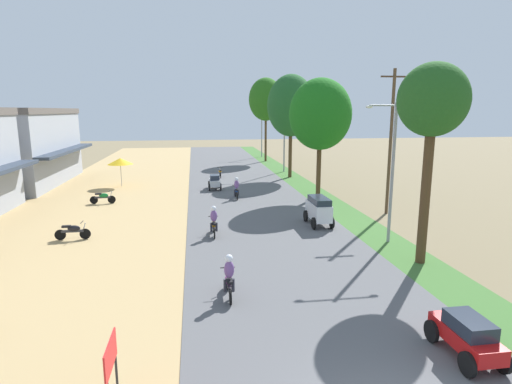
# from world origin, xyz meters

# --- Properties ---
(shophouse_far) EXTENTS (9.20, 14.00, 6.90)m
(shophouse_far) POSITION_xyz_m (-19.98, 33.51, 3.46)
(shophouse_far) COLOR #999EA8
(shophouse_far) RESTS_ON ground
(parked_motorbike_second) EXTENTS (1.80, 0.54, 0.94)m
(parked_motorbike_second) POSITION_xyz_m (-10.34, 15.31, 0.55)
(parked_motorbike_second) COLOR black
(parked_motorbike_second) RESTS_ON dirt_shoulder
(parked_motorbike_third) EXTENTS (1.80, 0.54, 0.94)m
(parked_motorbike_third) POSITION_xyz_m (-10.59, 23.98, 0.55)
(parked_motorbike_third) COLOR black
(parked_motorbike_third) RESTS_ON dirt_shoulder
(street_signboard) EXTENTS (0.06, 1.30, 1.50)m
(street_signboard) POSITION_xyz_m (-6.00, 2.27, 1.11)
(street_signboard) COLOR #262628
(street_signboard) RESTS_ON dirt_shoulder
(vendor_umbrella) EXTENTS (2.20, 2.20, 2.52)m
(vendor_umbrella) POSITION_xyz_m (-10.42, 30.94, 2.31)
(vendor_umbrella) COLOR #99999E
(vendor_umbrella) RESTS_ON dirt_shoulder
(median_tree_nearest) EXTENTS (2.89, 2.89, 8.61)m
(median_tree_nearest) POSITION_xyz_m (5.85, 9.55, 6.98)
(median_tree_nearest) COLOR #4C351E
(median_tree_nearest) RESTS_ON median_strip
(median_tree_second) EXTENTS (4.66, 4.66, 9.02)m
(median_tree_second) POSITION_xyz_m (5.42, 23.65, 6.40)
(median_tree_second) COLOR #4C351E
(median_tree_second) RESTS_ON median_strip
(median_tree_third) EXTENTS (4.67, 4.67, 10.12)m
(median_tree_third) POSITION_xyz_m (5.57, 33.86, 7.14)
(median_tree_third) COLOR #4C351E
(median_tree_third) RESTS_ON median_strip
(median_tree_fourth) EXTENTS (4.42, 4.42, 10.79)m
(median_tree_fourth) POSITION_xyz_m (5.43, 47.42, 8.08)
(median_tree_fourth) COLOR #4C351E
(median_tree_fourth) RESTS_ON median_strip
(streetlamp_near) EXTENTS (3.16, 0.20, 7.03)m
(streetlamp_near) POSITION_xyz_m (5.80, 12.56, 4.16)
(streetlamp_near) COLOR gray
(streetlamp_near) RESTS_ON median_strip
(streetlamp_mid) EXTENTS (3.16, 0.20, 8.50)m
(streetlamp_mid) POSITION_xyz_m (5.80, 37.72, 4.91)
(streetlamp_mid) COLOR gray
(streetlamp_mid) RESTS_ON median_strip
(streetlamp_far) EXTENTS (3.16, 0.20, 7.55)m
(streetlamp_far) POSITION_xyz_m (5.80, 52.93, 4.43)
(streetlamp_far) COLOR gray
(streetlamp_far) RESTS_ON median_strip
(utility_pole_near) EXTENTS (1.80, 0.20, 9.27)m
(utility_pole_near) POSITION_xyz_m (8.52, 18.41, 4.83)
(utility_pole_near) COLOR brown
(utility_pole_near) RESTS_ON ground
(car_sedan_red) EXTENTS (1.10, 2.26, 1.19)m
(car_sedan_red) POSITION_xyz_m (3.19, 2.62, 0.74)
(car_sedan_red) COLOR red
(car_sedan_red) RESTS_ON road_strip
(car_van_white) EXTENTS (1.19, 2.41, 1.67)m
(car_van_white) POSITION_xyz_m (3.15, 16.08, 1.02)
(car_van_white) COLOR silver
(car_van_white) RESTS_ON road_strip
(car_hatchback_silver) EXTENTS (1.04, 2.00, 1.23)m
(car_hatchback_silver) POSITION_xyz_m (-2.31, 28.28, 0.75)
(car_hatchback_silver) COLOR #B7BCC1
(car_hatchback_silver) RESTS_ON road_strip
(motorbike_foreground_rider) EXTENTS (0.54, 1.80, 1.66)m
(motorbike_foreground_rider) POSITION_xyz_m (-2.87, 7.23, 0.86)
(motorbike_foreground_rider) COLOR black
(motorbike_foreground_rider) RESTS_ON road_strip
(motorbike_ahead_second) EXTENTS (0.54, 1.80, 1.66)m
(motorbike_ahead_second) POSITION_xyz_m (-3.04, 14.88, 0.86)
(motorbike_ahead_second) COLOR black
(motorbike_ahead_second) RESTS_ON road_strip
(motorbike_ahead_third) EXTENTS (0.54, 1.80, 1.66)m
(motorbike_ahead_third) POSITION_xyz_m (-0.86, 24.20, 0.86)
(motorbike_ahead_third) COLOR black
(motorbike_ahead_third) RESTS_ON road_strip
(motorbike_ahead_fourth) EXTENTS (0.54, 1.80, 0.94)m
(motorbike_ahead_fourth) POSITION_xyz_m (-1.42, 34.80, 0.57)
(motorbike_ahead_fourth) COLOR black
(motorbike_ahead_fourth) RESTS_ON road_strip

